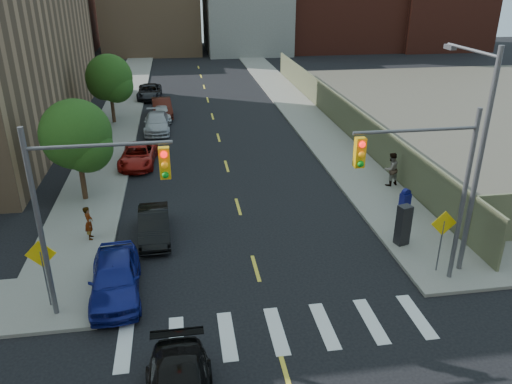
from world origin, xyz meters
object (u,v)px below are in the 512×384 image
object	(u,v)px
parked_car_silver	(157,123)
pedestrian_west	(89,223)
parked_car_red	(138,155)
parked_car_blue	(115,277)
payphone	(403,225)
mailbox	(405,200)
parked_car_white	(162,113)
parked_car_black	(154,225)
parked_car_grey	(149,92)
parked_car_maroon	(162,108)
pedestrian_east	(391,169)

from	to	relation	value
parked_car_silver	pedestrian_west	bearing A→B (deg)	-99.18
parked_car_red	pedestrian_west	world-z (taller)	pedestrian_west
parked_car_blue	payphone	bearing A→B (deg)	4.55
parked_car_blue	mailbox	bearing A→B (deg)	16.06
parked_car_white	parked_car_red	bearing A→B (deg)	-100.87
parked_car_black	payphone	distance (m)	11.19
mailbox	pedestrian_west	distance (m)	15.34
parked_car_grey	pedestrian_west	distance (m)	28.07
parked_car_white	parked_car_maroon	xyz separation A→B (m)	(0.00, 1.38, 0.13)
parked_car_black	parked_car_grey	world-z (taller)	parked_car_grey
parked_car_white	parked_car_grey	world-z (taller)	parked_car_grey
parked_car_maroon	pedestrian_east	bearing A→B (deg)	-58.62
parked_car_white	payphone	bearing A→B (deg)	-67.94
parked_car_blue	payphone	xyz separation A→B (m)	(12.20, 1.79, 0.30)
parked_car_black	parked_car_white	bearing A→B (deg)	87.58
parked_car_red	mailbox	bearing A→B (deg)	-29.49
parked_car_red	parked_car_white	bearing A→B (deg)	86.97
parked_car_grey	payphone	distance (m)	32.99
parked_car_grey	pedestrian_east	xyz separation A→B (m)	(14.33, -24.21, 0.44)
parked_car_blue	parked_car_black	world-z (taller)	parked_car_blue
parked_car_grey	pedestrian_east	size ratio (longest dim) A/B	2.51
parked_car_blue	parked_car_red	xyz separation A→B (m)	(0.00, 14.13, -0.14)
parked_car_blue	parked_car_maroon	bearing A→B (deg)	83.32
parked_car_white	pedestrian_west	distance (m)	20.19
parked_car_silver	pedestrian_west	size ratio (longest dim) A/B	2.99
parked_car_silver	mailbox	world-z (taller)	parked_car_silver
mailbox	parked_car_silver	bearing A→B (deg)	108.13
payphone	parked_car_black	bearing A→B (deg)	151.18
parked_car_red	parked_car_white	size ratio (longest dim) A/B	1.28
parked_car_blue	parked_car_red	size ratio (longest dim) A/B	0.99
parked_car_blue	mailbox	xyz separation A→B (m)	(13.75, 4.97, -0.05)
parked_car_grey	parked_car_white	bearing A→B (deg)	-80.24
mailbox	pedestrian_west	size ratio (longest dim) A/B	0.75
mailbox	payphone	distance (m)	3.56
parked_car_silver	mailbox	xyz separation A→B (m)	(12.76, -16.38, 0.04)
parked_car_black	parked_car_red	bearing A→B (deg)	95.11
parked_car_blue	parked_car_red	distance (m)	14.13
parked_car_silver	pedestrian_west	xyz separation A→B (m)	(-2.57, -16.93, 0.25)
parked_car_blue	parked_car_white	distance (m)	24.44
parked_car_silver	parked_car_grey	world-z (taller)	parked_car_silver
parked_car_blue	parked_car_white	bearing A→B (deg)	83.15
parked_car_black	parked_car_maroon	world-z (taller)	parked_car_maroon
parked_car_silver	parked_car_white	xyz separation A→B (m)	(0.30, 3.06, -0.07)
parked_car_silver	pedestrian_east	world-z (taller)	pedestrian_east
parked_car_silver	pedestrian_east	size ratio (longest dim) A/B	2.45
parked_car_maroon	pedestrian_east	world-z (taller)	pedestrian_east
parked_car_black	parked_car_maroon	xyz separation A→B (m)	(0.00, 21.50, 0.09)
pedestrian_west	parked_car_black	bearing A→B (deg)	-97.94
parked_car_black	pedestrian_west	distance (m)	2.89
payphone	parked_car_blue	bearing A→B (deg)	172.45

